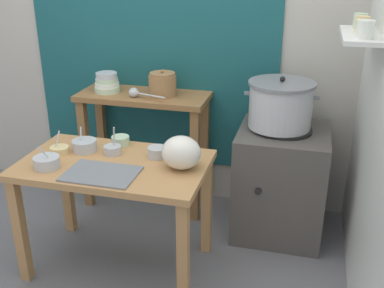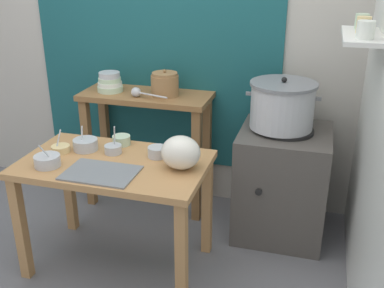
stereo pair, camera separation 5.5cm
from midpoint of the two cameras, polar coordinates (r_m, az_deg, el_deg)
name	(u,v)px [view 2 (the right image)]	position (r m, az deg, el deg)	size (l,w,h in m)	color
ground_plane	(127,267)	(3.06, -7.55, -14.86)	(9.00, 9.00, 0.00)	slate
wall_back	(187,34)	(3.48, -0.12, 13.54)	(4.40, 0.12, 2.60)	#B2ADA3
prep_table	(115,178)	(2.79, -8.96, -4.20)	(1.10, 0.66, 0.72)	#B27F4C
back_shelf_table	(147,122)	(3.47, -5.18, 2.74)	(0.96, 0.40, 0.90)	olive
stove_block	(282,182)	(3.26, 11.56, -4.67)	(0.60, 0.61, 0.78)	#4C4742
steamer_pot	(282,105)	(3.07, 11.64, 4.75)	(0.48, 0.44, 0.34)	#B7BABF
clay_pot	(165,84)	(3.33, -2.91, 7.42)	(0.20, 0.20, 0.19)	olive
bowl_stack_enamel	(110,83)	(3.47, -9.70, 7.51)	(0.19, 0.19, 0.14)	#B7D1AD
ladle	(138,92)	(3.31, -6.30, 6.38)	(0.30, 0.11, 0.07)	#B7BABF
serving_tray	(101,173)	(2.60, -10.64, -3.53)	(0.40, 0.28, 0.01)	slate
plastic_bag	(181,153)	(2.58, -0.79, -1.07)	(0.23, 0.20, 0.19)	silver
prep_bowl_0	(85,144)	(2.92, -12.54, -0.01)	(0.15, 0.15, 0.15)	#B7BABF
prep_bowl_1	(121,140)	(2.96, -8.22, 0.51)	(0.11, 0.11, 0.06)	#B7D1AD
prep_bowl_2	(61,148)	(2.93, -15.46, -0.52)	(0.11, 0.11, 0.14)	#E5C684
prep_bowl_3	(47,160)	(2.75, -16.97, -1.96)	(0.15, 0.15, 0.15)	#B7BABF
prep_bowl_4	(157,151)	(2.76, -3.73, -0.93)	(0.12, 0.12, 0.06)	#B7BABF
prep_bowl_5	(113,149)	(2.84, -9.21, -0.57)	(0.11, 0.11, 0.18)	#B7BABF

